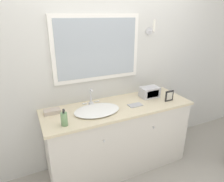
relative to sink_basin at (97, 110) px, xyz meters
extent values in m
plane|color=#9E998E|center=(0.28, -0.28, -0.87)|extent=(14.00, 14.00, 0.00)
cube|color=silver|center=(0.28, 0.35, 0.40)|extent=(8.00, 0.06, 2.55)
cube|color=white|center=(0.14, 0.30, 0.62)|extent=(1.05, 0.04, 0.75)
cube|color=#9EA8B2|center=(0.14, 0.28, 0.62)|extent=(0.96, 0.01, 0.66)
cylinder|color=silver|center=(0.84, 0.31, 0.78)|extent=(0.09, 0.01, 0.09)
cylinder|color=silver|center=(0.84, 0.26, 0.78)|extent=(0.02, 0.10, 0.02)
cylinder|color=white|center=(0.84, 0.21, 0.85)|extent=(0.02, 0.02, 0.14)
cube|color=beige|center=(0.28, 0.02, -0.46)|extent=(1.70, 0.56, 0.82)
cube|color=beige|center=(0.28, 0.02, -0.03)|extent=(1.76, 0.59, 0.03)
sphere|color=silver|center=(-0.03, -0.27, -0.23)|extent=(0.02, 0.02, 0.02)
sphere|color=silver|center=(0.59, -0.27, -0.23)|extent=(0.02, 0.02, 0.02)
ellipsoid|color=white|center=(0.00, -0.01, 0.00)|extent=(0.51, 0.35, 0.03)
cylinder|color=silver|center=(0.00, 0.19, 0.00)|extent=(0.06, 0.06, 0.03)
cylinder|color=silver|center=(0.00, 0.19, 0.09)|extent=(0.02, 0.02, 0.16)
cylinder|color=silver|center=(0.00, 0.15, 0.18)|extent=(0.02, 0.07, 0.02)
cylinder|color=white|center=(-0.07, 0.19, 0.01)|extent=(0.06, 0.02, 0.02)
cylinder|color=white|center=(0.08, 0.19, 0.01)|extent=(0.05, 0.02, 0.02)
cylinder|color=#709966|center=(-0.38, -0.14, 0.05)|extent=(0.06, 0.06, 0.13)
cylinder|color=black|center=(-0.38, -0.14, 0.13)|extent=(0.02, 0.02, 0.04)
cube|color=black|center=(-0.38, -0.16, 0.15)|extent=(0.02, 0.03, 0.01)
cube|color=#BCBCC1|center=(0.76, 0.10, 0.05)|extent=(0.24, 0.16, 0.13)
cube|color=black|center=(0.76, 0.03, 0.05)|extent=(0.17, 0.01, 0.09)
cube|color=black|center=(0.91, -0.11, 0.05)|extent=(0.12, 0.01, 0.13)
cube|color=beige|center=(0.91, -0.12, 0.05)|extent=(0.08, 0.00, 0.10)
cube|color=#B7A899|center=(-0.45, 0.16, 0.00)|extent=(0.17, 0.11, 0.04)
cube|color=#ADADB2|center=(0.46, -0.05, -0.01)|extent=(0.16, 0.10, 0.01)
camera|label=1|loc=(-0.68, -1.86, 0.98)|focal=32.00mm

